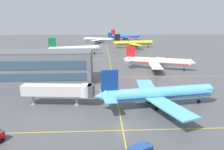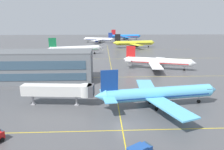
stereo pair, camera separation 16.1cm
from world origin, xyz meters
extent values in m
plane|color=#4C4C4F|center=(0.00, 0.00, 0.00)|extent=(600.00, 600.00, 0.00)
cylinder|color=#5BB7E5|center=(10.56, 9.43, 3.56)|extent=(27.98, 7.34, 3.30)
cone|color=#5BB7E5|center=(25.43, 11.63, 3.56)|extent=(2.71, 3.53, 3.23)
cone|color=#5BB7E5|center=(-4.56, 7.19, 3.91)|extent=(3.21, 3.51, 3.14)
cube|color=navy|center=(-2.32, 7.52, 7.64)|extent=(4.17, 0.92, 5.21)
cube|color=#5BB7E5|center=(-2.37, 4.88, 3.91)|extent=(3.41, 4.88, 0.21)
cube|color=#5BB7E5|center=(-3.14, 10.03, 3.91)|extent=(3.41, 4.88, 0.21)
cube|color=#5BB7E5|center=(10.79, 2.00, 3.04)|extent=(8.78, 13.78, 0.35)
cube|color=#5BB7E5|center=(8.62, 16.60, 3.04)|extent=(5.32, 13.28, 0.35)
cylinder|color=#5BB7E5|center=(11.40, 4.99, 1.91)|extent=(3.19, 2.24, 1.82)
cylinder|color=#5BB7E5|center=(10.07, 13.92, 1.91)|extent=(3.19, 2.24, 1.82)
cube|color=#385166|center=(23.45, 11.34, 4.04)|extent=(1.99, 3.23, 0.61)
cube|color=navy|center=(10.56, 9.43, 3.15)|extent=(25.78, 7.05, 0.31)
cylinder|color=#99999E|center=(21.73, 11.09, 1.43)|extent=(0.24, 0.24, 1.43)
cylinder|color=black|center=(21.73, 11.09, 0.48)|extent=(1.00, 0.53, 0.96)
cylinder|color=#99999E|center=(9.18, 6.94, 1.43)|extent=(0.24, 0.24, 1.43)
cylinder|color=black|center=(9.18, 6.94, 0.48)|extent=(1.00, 0.53, 0.96)
cylinder|color=#99999E|center=(8.51, 11.41, 1.43)|extent=(0.24, 0.24, 1.43)
cylinder|color=black|center=(8.51, 11.41, 0.48)|extent=(1.00, 0.53, 0.96)
cylinder|color=white|center=(21.57, 51.06, 3.55)|extent=(27.39, 11.73, 3.29)
cone|color=white|center=(35.83, 46.41, 3.55)|extent=(3.14, 3.77, 3.23)
cone|color=white|center=(7.07, 55.79, 3.90)|extent=(3.61, 3.83, 3.13)
cube|color=red|center=(9.21, 55.09, 7.63)|extent=(4.05, 1.59, 5.20)
cube|color=white|center=(7.99, 52.75, 3.90)|extent=(4.03, 5.15, 0.21)
cube|color=white|center=(9.61, 57.70, 3.90)|extent=(4.03, 5.15, 0.21)
cube|color=white|center=(18.46, 44.32, 3.03)|extent=(5.86, 13.41, 0.35)
cube|color=white|center=(23.03, 58.33, 3.03)|extent=(10.41, 13.51, 0.35)
cylinder|color=#4C4C51|center=(20.34, 46.72, 1.91)|extent=(3.37, 2.64, 1.82)
cylinder|color=#4C4C51|center=(23.14, 55.29, 1.91)|extent=(3.37, 2.64, 1.82)
cube|color=#385166|center=(33.93, 47.03, 4.03)|extent=(2.42, 3.36, 0.61)
cube|color=red|center=(21.57, 51.06, 3.14)|extent=(25.29, 11.08, 0.31)
cylinder|color=#99999E|center=(32.29, 47.57, 1.43)|extent=(0.24, 0.24, 1.43)
cylinder|color=black|center=(32.29, 47.57, 0.48)|extent=(1.03, 0.67, 0.95)
cylinder|color=#99999E|center=(19.23, 49.46, 1.43)|extent=(0.24, 0.24, 1.43)
cylinder|color=black|center=(19.23, 49.46, 0.48)|extent=(1.03, 0.67, 0.95)
cylinder|color=#99999E|center=(20.62, 53.74, 1.43)|extent=(0.24, 0.24, 1.43)
cylinder|color=black|center=(20.62, 53.74, 0.48)|extent=(1.03, 0.67, 0.95)
cylinder|color=white|center=(-21.48, 94.01, 3.94)|extent=(30.53, 12.34, 3.65)
cone|color=white|center=(-5.54, 98.79, 3.94)|extent=(3.42, 4.15, 3.58)
cone|color=white|center=(-37.69, 89.15, 4.33)|extent=(3.95, 4.21, 3.47)
cube|color=#197F47|center=(-35.30, 89.87, 8.46)|extent=(4.52, 1.66, 5.77)
cube|color=white|center=(-34.93, 86.97, 4.33)|extent=(4.38, 5.67, 0.23)
cube|color=white|center=(-36.58, 92.50, 4.33)|extent=(4.38, 5.67, 0.23)
cube|color=white|center=(-20.05, 85.91, 3.37)|extent=(11.31, 15.06, 0.38)
cube|color=white|center=(-24.75, 101.57, 3.37)|extent=(6.16, 14.79, 0.38)
cylinder|color=#2D9956|center=(-19.86, 89.28, 2.12)|extent=(3.71, 2.87, 2.02)
cylinder|color=#2D9956|center=(-22.73, 98.86, 2.12)|extent=(3.71, 2.87, 2.02)
cube|color=#385166|center=(-7.66, 98.16, 4.47)|extent=(2.62, 3.72, 0.67)
cube|color=#197F47|center=(-21.48, 94.01, 3.49)|extent=(28.18, 11.67, 0.35)
cylinder|color=#99999E|center=(-9.50, 97.60, 1.59)|extent=(0.27, 0.27, 1.59)
cylinder|color=black|center=(-9.50, 97.60, 0.53)|extent=(1.14, 0.72, 1.06)
cylinder|color=#99999E|center=(-22.60, 91.07, 1.59)|extent=(0.27, 0.27, 1.59)
cylinder|color=black|center=(-22.60, 91.07, 0.53)|extent=(1.14, 0.72, 1.06)
cylinder|color=#99999E|center=(-24.04, 95.86, 1.59)|extent=(0.27, 0.27, 1.59)
cylinder|color=black|center=(-24.04, 95.86, 0.53)|extent=(1.14, 0.72, 1.06)
cylinder|color=yellow|center=(22.44, 129.65, 3.93)|extent=(30.88, 7.94, 3.64)
cone|color=yellow|center=(38.86, 131.99, 3.93)|extent=(2.97, 3.89, 3.57)
cone|color=yellow|center=(5.74, 127.26, 4.31)|extent=(3.53, 3.86, 3.46)
cube|color=black|center=(8.21, 127.61, 8.44)|extent=(4.60, 0.99, 5.75)
cube|color=yellow|center=(8.14, 124.70, 4.31)|extent=(3.74, 5.37, 0.23)
cube|color=yellow|center=(7.33, 130.39, 4.31)|extent=(3.74, 5.37, 0.23)
cube|color=yellow|center=(22.65, 121.44, 3.36)|extent=(9.63, 15.22, 0.38)
cube|color=yellow|center=(20.34, 137.58, 3.36)|extent=(5.95, 14.68, 0.38)
cylinder|color=black|center=(23.34, 124.74, 2.11)|extent=(3.51, 2.45, 2.01)
cylinder|color=black|center=(21.93, 134.61, 2.11)|extent=(3.51, 2.45, 2.01)
cube|color=#385166|center=(36.68, 131.68, 4.46)|extent=(2.18, 3.56, 0.67)
cube|color=black|center=(22.44, 129.65, 3.48)|extent=(28.46, 7.63, 0.35)
cylinder|color=#99999E|center=(34.78, 131.41, 1.58)|extent=(0.27, 0.27, 1.58)
cylinder|color=black|center=(34.78, 131.41, 0.53)|extent=(1.10, 0.58, 1.05)
cylinder|color=#99999E|center=(20.90, 126.91, 1.58)|extent=(0.27, 0.27, 1.58)
cylinder|color=black|center=(20.90, 126.91, 0.53)|extent=(1.10, 0.58, 1.05)
cylinder|color=#99999E|center=(20.19, 131.84, 1.58)|extent=(0.27, 0.27, 1.58)
cylinder|color=black|center=(20.19, 131.84, 0.53)|extent=(1.10, 0.58, 1.05)
cylinder|color=white|center=(-8.70, 171.00, 3.57)|extent=(27.57, 11.63, 3.31)
cone|color=white|center=(-23.06, 175.58, 3.57)|extent=(3.14, 3.78, 3.25)
cone|color=white|center=(5.92, 166.34, 3.92)|extent=(3.61, 3.84, 3.15)
cube|color=navy|center=(3.76, 167.02, 7.67)|extent=(4.08, 1.57, 5.23)
cube|color=white|center=(4.97, 169.38, 3.92)|extent=(4.03, 5.16, 0.21)
cube|color=white|center=(3.38, 164.40, 3.92)|extent=(4.03, 5.16, 0.21)
cube|color=white|center=(-5.61, 177.79, 3.05)|extent=(5.80, 13.46, 0.35)
cube|color=white|center=(-10.12, 163.67, 3.05)|extent=(10.41, 13.60, 0.35)
cylinder|color=navy|center=(-7.48, 175.37, 1.92)|extent=(3.38, 2.64, 1.83)
cylinder|color=navy|center=(-10.24, 166.73, 1.92)|extent=(3.38, 2.64, 1.83)
cube|color=#385166|center=(-21.15, 174.97, 4.05)|extent=(2.42, 3.38, 0.61)
cube|color=navy|center=(-8.70, 171.00, 3.16)|extent=(25.46, 10.98, 0.31)
cylinder|color=#99999E|center=(-19.49, 174.44, 1.44)|extent=(0.24, 0.24, 1.44)
cylinder|color=black|center=(-19.49, 174.44, 0.48)|extent=(1.03, 0.66, 0.96)
cylinder|color=#99999E|center=(-6.35, 172.63, 1.44)|extent=(0.24, 0.24, 1.44)
cylinder|color=black|center=(-6.35, 172.63, 0.48)|extent=(1.03, 0.66, 0.96)
cylinder|color=#99999E|center=(-7.72, 168.31, 1.44)|extent=(0.24, 0.24, 1.44)
cylinder|color=black|center=(-7.72, 168.31, 0.48)|extent=(1.03, 0.66, 0.96)
cylinder|color=blue|center=(23.78, 206.84, 4.11)|extent=(32.27, 7.21, 3.81)
cone|color=blue|center=(41.00, 208.69, 4.11)|extent=(2.99, 3.99, 3.73)
cone|color=blue|center=(6.25, 204.95, 4.51)|extent=(3.57, 3.94, 3.62)
cube|color=red|center=(8.84, 205.23, 8.81)|extent=(4.82, 0.87, 6.01)
cube|color=blue|center=(8.67, 202.19, 4.51)|extent=(3.74, 5.52, 0.24)
cube|color=blue|center=(8.02, 208.16, 4.51)|extent=(3.74, 5.52, 0.24)
cube|color=blue|center=(23.69, 198.27, 3.50)|extent=(9.63, 15.90, 0.40)
cube|color=blue|center=(21.87, 215.19, 3.50)|extent=(6.71, 15.47, 0.40)
cylinder|color=blue|center=(24.53, 201.68, 2.20)|extent=(3.61, 2.46, 2.10)
cylinder|color=blue|center=(23.42, 212.04, 2.20)|extent=(3.61, 2.46, 2.10)
cube|color=#385166|center=(38.71, 208.44, 4.66)|extent=(2.17, 3.67, 0.70)
cube|color=red|center=(23.78, 206.84, 3.63)|extent=(29.72, 6.98, 0.36)
cylinder|color=#99999E|center=(36.72, 208.23, 1.65)|extent=(0.28, 0.28, 1.65)
cylinder|color=black|center=(36.72, 208.23, 0.55)|extent=(1.14, 0.57, 1.10)
cylinder|color=#99999E|center=(22.07, 204.03, 1.65)|extent=(0.28, 0.28, 1.65)
cylinder|color=black|center=(22.07, 204.03, 0.55)|extent=(1.14, 0.57, 1.10)
cylinder|color=#99999E|center=(21.51, 209.21, 1.65)|extent=(0.28, 0.28, 1.65)
cylinder|color=black|center=(21.51, 209.21, 0.55)|extent=(1.14, 0.57, 1.10)
cube|color=yellow|center=(0.00, -2.00, 0.00)|extent=(131.94, 0.20, 0.01)
cube|color=yellow|center=(0.00, 38.16, 0.00)|extent=(131.94, 0.20, 0.01)
cube|color=yellow|center=(0.00, 78.32, 0.00)|extent=(131.94, 0.20, 0.01)
cube|color=yellow|center=(0.00, 118.49, 0.00)|extent=(131.94, 0.20, 0.01)
cube|color=yellow|center=(0.00, 58.24, 0.00)|extent=(0.20, 176.71, 0.01)
cube|color=#1E4793|center=(3.10, -9.70, 1.10)|extent=(2.07, 2.22, 1.40)
cube|color=#385166|center=(3.52, -9.43, 1.45)|extent=(1.17, 1.54, 0.70)
cylinder|color=black|center=(2.54, -8.93, 0.40)|extent=(0.82, 0.67, 0.80)
cube|color=#385166|center=(-22.79, -4.02, 1.45)|extent=(1.54, 1.16, 0.70)
cylinder|color=black|center=(-22.28, -4.99, 0.40)|extent=(0.66, 0.83, 0.80)
cube|color=silver|center=(-16.54, 11.67, 4.10)|extent=(16.65, 4.05, 2.70)
cylinder|color=silver|center=(-8.33, 10.99, 4.10)|extent=(3.38, 3.38, 2.97)
cube|color=#47474C|center=(-7.03, 10.88, 4.10)|extent=(1.84, 3.09, 2.97)
cylinder|color=#99999E|center=(-10.79, 11.19, 2.05)|extent=(0.56, 0.56, 4.10)
cube|color=#99999E|center=(-10.79, 11.19, 0.10)|extent=(1.19, 1.19, 0.20)
cylinder|color=#99999E|center=(-22.30, 12.14, 2.05)|extent=(0.56, 0.56, 4.10)
cube|color=#99999E|center=(-22.30, 12.14, 0.10)|extent=(1.19, 1.19, 0.20)
camera|label=1|loc=(-3.89, -38.19, 21.24)|focal=32.33mm
camera|label=2|loc=(-3.73, -38.20, 21.24)|focal=32.33mm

